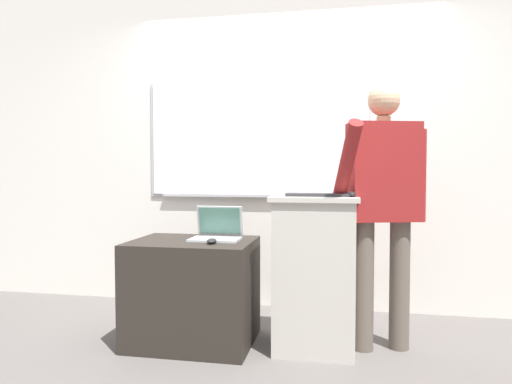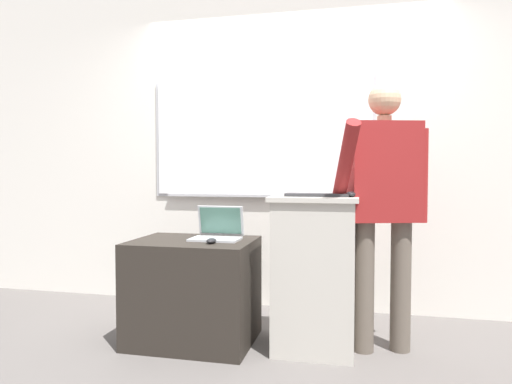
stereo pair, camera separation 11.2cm
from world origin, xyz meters
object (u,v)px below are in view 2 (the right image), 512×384
(person_presenter, at_px, (383,197))
(computer_mouse_by_keyboard, at_px, (351,194))
(laptop, at_px, (218,230))
(lectern_podium, at_px, (315,273))
(wireless_keyboard, at_px, (317,195))
(side_desk, at_px, (194,291))
(computer_mouse_by_laptop, at_px, (211,241))

(person_presenter, xyz_separation_m, computer_mouse_by_keyboard, (-0.20, -0.14, 0.02))
(laptop, bearing_deg, lectern_podium, -4.61)
(person_presenter, relative_size, wireless_keyboard, 4.33)
(lectern_podium, relative_size, computer_mouse_by_keyboard, 10.03)
(computer_mouse_by_keyboard, bearing_deg, person_presenter, 35.46)
(person_presenter, xyz_separation_m, laptop, (-1.10, -0.02, -0.24))
(wireless_keyboard, distance_m, computer_mouse_by_keyboard, 0.21)
(side_desk, bearing_deg, laptop, 31.03)
(laptop, relative_size, computer_mouse_by_laptop, 3.32)
(laptop, relative_size, computer_mouse_by_keyboard, 3.32)
(laptop, xyz_separation_m, computer_mouse_by_keyboard, (0.90, -0.12, 0.26))
(lectern_podium, distance_m, side_desk, 0.83)
(laptop, distance_m, computer_mouse_by_laptop, 0.21)
(computer_mouse_by_laptop, distance_m, computer_mouse_by_keyboard, 0.93)
(side_desk, relative_size, laptop, 2.46)
(side_desk, height_order, wireless_keyboard, wireless_keyboard)
(lectern_podium, height_order, person_presenter, person_presenter)
(lectern_podium, xyz_separation_m, person_presenter, (0.43, 0.07, 0.50))
(wireless_keyboard, height_order, computer_mouse_by_keyboard, computer_mouse_by_keyboard)
(lectern_podium, bearing_deg, computer_mouse_by_keyboard, -17.27)
(laptop, bearing_deg, person_presenter, 0.98)
(computer_mouse_by_laptop, bearing_deg, lectern_podium, 13.02)
(person_presenter, relative_size, computer_mouse_by_keyboard, 17.19)
(lectern_podium, height_order, side_desk, lectern_podium)
(computer_mouse_by_keyboard, bearing_deg, lectern_podium, 162.73)
(side_desk, distance_m, person_presenter, 1.41)
(wireless_keyboard, bearing_deg, computer_mouse_by_laptop, -172.19)
(side_desk, xyz_separation_m, person_presenter, (1.25, 0.11, 0.65))
(side_desk, distance_m, wireless_keyboard, 1.07)
(laptop, height_order, computer_mouse_by_laptop, laptop)
(side_desk, distance_m, computer_mouse_by_keyboard, 1.24)
(lectern_podium, distance_m, laptop, 0.72)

